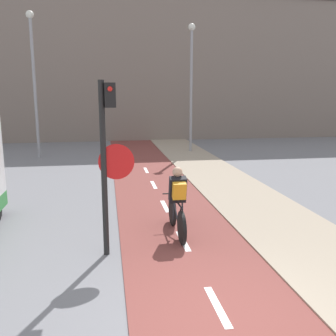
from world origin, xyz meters
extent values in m
plane|color=slate|center=(0.00, 0.00, 0.00)|extent=(120.00, 120.00, 0.00)
cube|color=brown|center=(0.00, 0.00, 0.01)|extent=(2.63, 60.00, 0.02)
cube|color=white|center=(0.00, 0.50, 0.02)|extent=(0.12, 1.10, 0.00)
cube|color=white|center=(0.00, 3.00, 0.02)|extent=(0.12, 1.10, 0.00)
cube|color=white|center=(0.00, 5.50, 0.02)|extent=(0.12, 1.10, 0.00)
cube|color=white|center=(0.00, 8.00, 0.02)|extent=(0.12, 1.10, 0.00)
cube|color=white|center=(0.00, 10.50, 0.02)|extent=(0.12, 1.10, 0.00)
cube|color=slate|center=(0.00, 22.89, 4.60)|extent=(60.00, 5.00, 9.21)
cylinder|color=black|center=(-1.59, 2.64, 1.66)|extent=(0.11, 0.11, 3.31)
cube|color=black|center=(-1.44, 2.64, 3.04)|extent=(0.20, 0.20, 0.44)
sphere|color=red|center=(-1.44, 2.53, 3.15)|extent=(0.09, 0.09, 0.09)
cone|color=red|center=(-1.36, 2.63, 1.82)|extent=(0.67, 0.01, 0.67)
cone|color=silver|center=(-1.36, 2.64, 1.82)|extent=(0.60, 0.02, 0.60)
cylinder|color=gray|center=(-4.83, 14.60, 3.25)|extent=(0.14, 0.14, 6.51)
sphere|color=silver|center=(-4.83, 14.60, 6.61)|extent=(0.36, 0.36, 0.36)
cylinder|color=gray|center=(2.87, 15.10, 3.12)|extent=(0.14, 0.14, 6.25)
sphere|color=silver|center=(2.87, 15.10, 6.35)|extent=(0.36, 0.36, 0.36)
cylinder|color=black|center=(-0.05, 2.91, 0.35)|extent=(0.07, 0.69, 0.69)
cylinder|color=black|center=(-0.05, 4.05, 0.35)|extent=(0.07, 0.69, 0.69)
cylinder|color=black|center=(-0.05, 3.70, 0.53)|extent=(0.04, 0.73, 0.43)
cylinder|color=black|center=(-0.05, 3.16, 0.55)|extent=(0.04, 0.38, 0.46)
cylinder|color=black|center=(-0.05, 3.52, 0.74)|extent=(0.04, 1.07, 0.07)
cylinder|color=black|center=(-0.05, 3.12, 0.34)|extent=(0.04, 0.44, 0.05)
cylinder|color=black|center=(-0.05, 4.05, 0.78)|extent=(0.46, 0.03, 0.03)
cube|color=black|center=(-0.05, 3.39, 1.04)|extent=(0.36, 0.31, 0.59)
sphere|color=tan|center=(-0.05, 3.43, 1.42)|extent=(0.22, 0.22, 0.22)
cylinder|color=#232328|center=(-0.15, 3.36, 0.60)|extent=(0.04, 0.07, 0.44)
cylinder|color=#232328|center=(0.05, 3.36, 0.60)|extent=(0.04, 0.07, 0.44)
cube|color=orange|center=(-0.05, 3.21, 1.06)|extent=(0.28, 0.23, 0.39)
camera|label=1|loc=(-1.51, -4.28, 3.07)|focal=40.00mm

